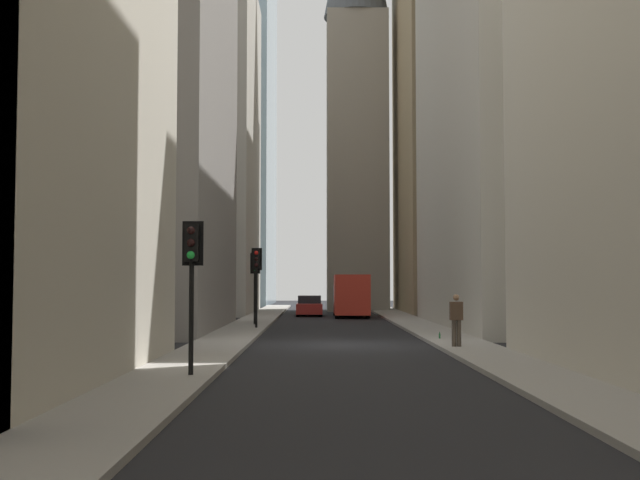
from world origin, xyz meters
The scene contains 16 objects.
ground_plane centered at (0.00, 0.00, 0.00)m, with size 135.00×135.00×0.00m, color black.
sidewalk_right centered at (0.00, 4.50, 0.07)m, with size 90.00×2.20×0.14m, color gray.
sidewalk_left centered at (0.00, -4.50, 0.07)m, with size 90.00×2.20×0.14m, color gray.
building_left_midfar centered at (10.72, -10.59, 12.85)m, with size 19.61×10.50×25.68m.
building_left_far centered at (29.31, -10.59, 15.67)m, with size 13.66×10.50×31.32m.
building_right_far centered at (28.35, 10.60, 12.51)m, with size 13.22×10.00×25.02m.
building_right_midfar centered at (8.32, 10.60, 16.24)m, with size 14.56×10.00×32.48m.
glass_tower_distant centered at (51.42, 12.60, 27.53)m, with size 18.38×14.00×55.05m, color #8CA8B7.
church_spire centered at (34.21, -2.43, 20.25)m, with size 5.46×5.46×38.75m.
delivery_truck centered at (22.67, -1.40, 1.46)m, with size 6.46×2.25×2.84m.
sedan_red centered at (24.63, 1.40, 0.66)m, with size 4.30×1.78×1.42m.
traffic_light_foreground centered at (-10.63, 3.96, 2.89)m, with size 0.43×0.52×3.75m.
traffic_light_midblock centered at (8.51, 3.86, 3.01)m, with size 0.43×0.52×3.91m.
traffic_light_far_junction centered at (11.50, 4.18, 2.91)m, with size 0.43×0.52×3.78m.
pedestrian centered at (-2.51, -3.97, 1.13)m, with size 0.26×0.44×1.81m.
discarded_bottle centered at (1.24, -3.98, 0.25)m, with size 0.07×0.07×0.27m.
Camera 1 is at (-29.56, 0.90, 2.40)m, focal length 43.49 mm.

